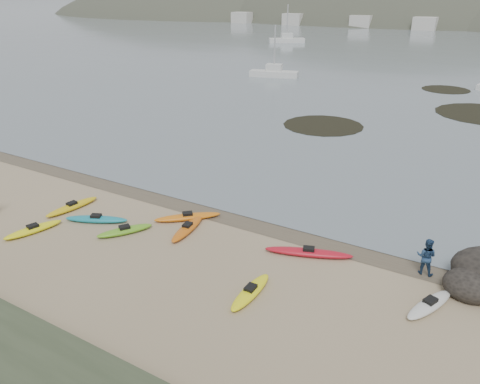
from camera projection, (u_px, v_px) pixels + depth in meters
The scene contains 6 objects.
ground at pixel (240, 216), 27.17m from camera, with size 600.00×600.00×0.00m, color tan.
wet_sand at pixel (237, 218), 26.93m from camera, with size 60.00×60.00×0.00m, color brown.
kayaks at pixel (179, 238), 24.43m from camera, with size 21.60×8.68×0.34m.
person_east at pixel (426, 256), 21.31m from camera, with size 0.87×0.68×1.79m, color navy.
kelp_mats at pixel (433, 112), 50.10m from camera, with size 21.91×31.51×0.04m.
moored_boats at pixel (476, 59), 84.27m from camera, with size 99.34×65.15×1.20m.
Camera 1 is at (12.48, -20.93, 12.09)m, focal length 35.00 mm.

